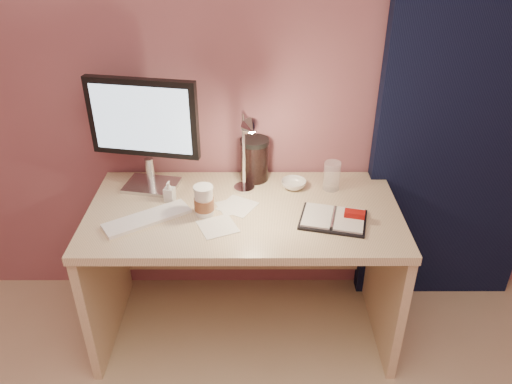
{
  "coord_description": "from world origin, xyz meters",
  "views": [
    {
      "loc": [
        0.05,
        -0.5,
        1.94
      ],
      "look_at": [
        0.05,
        1.33,
        0.85
      ],
      "focal_mm": 35.0,
      "sensor_mm": 36.0,
      "label": 1
    }
  ],
  "objects_px": {
    "lotion_bottle": "(169,191)",
    "dark_jar": "(255,162)",
    "clear_cup": "(332,176)",
    "desk_lamp": "(238,149)",
    "keyboard": "(147,218)",
    "bowl": "(294,184)",
    "desk": "(245,240)",
    "planner": "(335,218)",
    "monitor": "(144,125)",
    "coffee_cup": "(204,202)"
  },
  "relations": [
    {
      "from": "desk",
      "to": "monitor",
      "type": "bearing_deg",
      "value": 164.21
    },
    {
      "from": "clear_cup",
      "to": "dark_jar",
      "type": "relative_size",
      "value": 0.73
    },
    {
      "from": "planner",
      "to": "desk_lamp",
      "type": "distance_m",
      "value": 0.52
    },
    {
      "from": "dark_jar",
      "to": "clear_cup",
      "type": "bearing_deg",
      "value": -15.06
    },
    {
      "from": "desk",
      "to": "coffee_cup",
      "type": "distance_m",
      "value": 0.36
    },
    {
      "from": "keyboard",
      "to": "coffee_cup",
      "type": "distance_m",
      "value": 0.26
    },
    {
      "from": "lotion_bottle",
      "to": "dark_jar",
      "type": "distance_m",
      "value": 0.44
    },
    {
      "from": "desk",
      "to": "desk_lamp",
      "type": "distance_m",
      "value": 0.49
    },
    {
      "from": "desk",
      "to": "desk_lamp",
      "type": "relative_size",
      "value": 3.29
    },
    {
      "from": "keyboard",
      "to": "lotion_bottle",
      "type": "xyz_separation_m",
      "value": [
        0.08,
        0.16,
        0.04
      ]
    },
    {
      "from": "keyboard",
      "to": "planner",
      "type": "bearing_deg",
      "value": -33.94
    },
    {
      "from": "desk",
      "to": "dark_jar",
      "type": "bearing_deg",
      "value": 76.93
    },
    {
      "from": "coffee_cup",
      "to": "dark_jar",
      "type": "height_order",
      "value": "dark_jar"
    },
    {
      "from": "planner",
      "to": "bowl",
      "type": "distance_m",
      "value": 0.33
    },
    {
      "from": "desk",
      "to": "planner",
      "type": "height_order",
      "value": "planner"
    },
    {
      "from": "desk",
      "to": "dark_jar",
      "type": "distance_m",
      "value": 0.39
    },
    {
      "from": "planner",
      "to": "desk_lamp",
      "type": "bearing_deg",
      "value": 172.73
    },
    {
      "from": "clear_cup",
      "to": "desk_lamp",
      "type": "bearing_deg",
      "value": -165.42
    },
    {
      "from": "clear_cup",
      "to": "desk_lamp",
      "type": "height_order",
      "value": "desk_lamp"
    },
    {
      "from": "keyboard",
      "to": "planner",
      "type": "xyz_separation_m",
      "value": [
        0.81,
        -0.01,
        0.0
      ]
    },
    {
      "from": "monitor",
      "to": "clear_cup",
      "type": "bearing_deg",
      "value": 9.64
    },
    {
      "from": "keyboard",
      "to": "desk_lamp",
      "type": "distance_m",
      "value": 0.49
    },
    {
      "from": "clear_cup",
      "to": "dark_jar",
      "type": "xyz_separation_m",
      "value": [
        -0.37,
        0.1,
        0.03
      ]
    },
    {
      "from": "keyboard",
      "to": "bowl",
      "type": "xyz_separation_m",
      "value": [
        0.65,
        0.28,
        0.01
      ]
    },
    {
      "from": "lotion_bottle",
      "to": "desk_lamp",
      "type": "relative_size",
      "value": 0.23
    },
    {
      "from": "dark_jar",
      "to": "planner",
      "type": "bearing_deg",
      "value": -47.08
    },
    {
      "from": "lotion_bottle",
      "to": "dark_jar",
      "type": "relative_size",
      "value": 0.52
    },
    {
      "from": "clear_cup",
      "to": "desk",
      "type": "bearing_deg",
      "value": -165.04
    },
    {
      "from": "desk",
      "to": "bowl",
      "type": "distance_m",
      "value": 0.36
    },
    {
      "from": "coffee_cup",
      "to": "lotion_bottle",
      "type": "bearing_deg",
      "value": 146.05
    },
    {
      "from": "keyboard",
      "to": "bowl",
      "type": "distance_m",
      "value": 0.71
    },
    {
      "from": "desk",
      "to": "keyboard",
      "type": "relative_size",
      "value": 3.7
    },
    {
      "from": "dark_jar",
      "to": "desk_lamp",
      "type": "relative_size",
      "value": 0.45
    },
    {
      "from": "planner",
      "to": "coffee_cup",
      "type": "relative_size",
      "value": 2.29
    },
    {
      "from": "monitor",
      "to": "dark_jar",
      "type": "distance_m",
      "value": 0.55
    },
    {
      "from": "bowl",
      "to": "lotion_bottle",
      "type": "distance_m",
      "value": 0.59
    },
    {
      "from": "coffee_cup",
      "to": "clear_cup",
      "type": "relative_size",
      "value": 1.01
    },
    {
      "from": "desk",
      "to": "bowl",
      "type": "xyz_separation_m",
      "value": [
        0.24,
        0.12,
        0.24
      ]
    },
    {
      "from": "monitor",
      "to": "keyboard",
      "type": "bearing_deg",
      "value": -73.21
    },
    {
      "from": "bowl",
      "to": "dark_jar",
      "type": "height_order",
      "value": "dark_jar"
    },
    {
      "from": "dark_jar",
      "to": "lotion_bottle",
      "type": "bearing_deg",
      "value": -151.76
    },
    {
      "from": "bowl",
      "to": "keyboard",
      "type": "bearing_deg",
      "value": -156.91
    },
    {
      "from": "keyboard",
      "to": "clear_cup",
      "type": "distance_m",
      "value": 0.87
    },
    {
      "from": "desk",
      "to": "clear_cup",
      "type": "bearing_deg",
      "value": 14.96
    },
    {
      "from": "coffee_cup",
      "to": "desk_lamp",
      "type": "distance_m",
      "value": 0.27
    },
    {
      "from": "planner",
      "to": "bowl",
      "type": "relative_size",
      "value": 2.69
    },
    {
      "from": "desk",
      "to": "planner",
      "type": "relative_size",
      "value": 4.35
    },
    {
      "from": "monitor",
      "to": "dark_jar",
      "type": "bearing_deg",
      "value": 20.15
    },
    {
      "from": "keyboard",
      "to": "dark_jar",
      "type": "height_order",
      "value": "dark_jar"
    },
    {
      "from": "desk_lamp",
      "to": "coffee_cup",
      "type": "bearing_deg",
      "value": -155.7
    }
  ]
}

